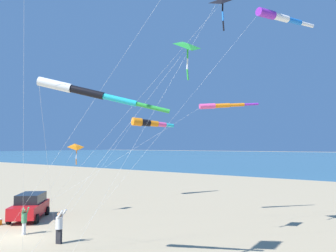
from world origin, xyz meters
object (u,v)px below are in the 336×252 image
object	(u,v)px
kite_delta_long_streamer_right	(222,2)
person_adult_flyer	(59,225)
parked_car	(30,206)
person_child_green_jacket	(24,219)
kite_windsock_purple_drifting	(279,17)
kite_windsock_rainbow_low_near	(221,106)
kite_windsock_red_high_left	(148,123)
kite_delta_striped_overhead	(188,47)
kite_delta_green_low_center	(76,148)
kite_windsock_black_fish_shape	(84,92)

from	to	relation	value
kite_delta_long_streamer_right	person_adult_flyer	bearing A→B (deg)	-51.39
parked_car	person_child_green_jacket	distance (m)	4.55
parked_car	kite_windsock_purple_drifting	bearing A→B (deg)	120.06
kite_windsock_rainbow_low_near	kite_windsock_red_high_left	bearing A→B (deg)	-109.28
person_child_green_jacket	kite_delta_striped_overhead	xyz separation A→B (m)	(-3.84, 9.49, 9.99)
kite_delta_green_low_center	kite_delta_striped_overhead	xyz separation A→B (m)	(1.89, 11.96, 5.63)
kite_delta_green_low_center	parked_car	bearing A→B (deg)	-21.89
person_child_green_jacket	kite_windsock_rainbow_low_near	distance (m)	15.98
kite_windsock_red_high_left	kite_delta_green_low_center	size ratio (longest dim) A/B	2.40
person_child_green_jacket	kite_windsock_black_fish_shape	bearing A→B (deg)	76.10
parked_car	kite_windsock_rainbow_low_near	bearing A→B (deg)	130.63
parked_car	kite_delta_long_streamer_right	size ratio (longest dim) A/B	0.26
person_adult_flyer	kite_delta_striped_overhead	bearing A→B (deg)	121.21
person_adult_flyer	kite_windsock_rainbow_low_near	size ratio (longest dim) A/B	0.14
parked_car	kite_delta_striped_overhead	bearing A→B (deg)	95.36
kite_delta_long_streamer_right	kite_delta_striped_overhead	world-z (taller)	kite_delta_long_streamer_right
person_child_green_jacket	kite_windsock_red_high_left	distance (m)	17.50
parked_car	kite_delta_green_low_center	distance (m)	5.49
parked_car	person_adult_flyer	bearing A→B (deg)	70.68
person_child_green_jacket	kite_windsock_black_fish_shape	world-z (taller)	kite_windsock_black_fish_shape
kite_windsock_red_high_left	kite_delta_long_streamer_right	distance (m)	18.08
kite_windsock_red_high_left	kite_delta_long_streamer_right	world-z (taller)	kite_delta_long_streamer_right
person_adult_flyer	kite_windsock_rainbow_low_near	bearing A→B (deg)	161.86
kite_windsock_rainbow_low_near	kite_windsock_purple_drifting	xyz separation A→B (m)	(0.28, 4.80, 5.91)
kite_delta_green_low_center	kite_windsock_black_fish_shape	world-z (taller)	kite_windsock_black_fish_shape
kite_windsock_red_high_left	kite_delta_striped_overhead	distance (m)	17.75
kite_windsock_rainbow_low_near	kite_delta_striped_overhead	distance (m)	8.79
kite_delta_striped_overhead	kite_windsock_purple_drifting	distance (m)	9.03
parked_car	person_adult_flyer	world-z (taller)	person_adult_flyer
parked_car	kite_windsock_red_high_left	world-z (taller)	kite_windsock_red_high_left
kite_windsock_black_fish_shape	kite_delta_striped_overhead	xyz separation A→B (m)	(-5.78, 1.66, 3.11)
kite_delta_green_low_center	kite_windsock_purple_drifting	size ratio (longest dim) A/B	0.38
kite_windsock_black_fish_shape	kite_windsock_purple_drifting	world-z (taller)	kite_windsock_purple_drifting
kite_windsock_purple_drifting	kite_delta_striped_overhead	bearing A→B (deg)	-17.95
parked_car	person_adult_flyer	xyz separation A→B (m)	(2.48, 7.08, 0.08)
parked_car	kite_windsock_rainbow_low_near	xyz separation A→B (m)	(-9.41, 10.97, 7.62)
person_child_green_jacket	kite_delta_striped_overhead	bearing A→B (deg)	112.06
kite_delta_long_streamer_right	kite_delta_striped_overhead	xyz separation A→B (m)	(2.04, -1.07, -3.00)
parked_car	kite_delta_green_low_center	xyz separation A→B (m)	(-3.13, 1.26, 4.33)
kite_windsock_red_high_left	kite_windsock_purple_drifting	bearing A→B (deg)	75.47
kite_delta_striped_overhead	kite_delta_long_streamer_right	bearing A→B (deg)	152.36
kite_delta_green_low_center	kite_windsock_black_fish_shape	xyz separation A→B (m)	(7.67, 10.30, 2.51)
kite_windsock_rainbow_low_near	parked_car	bearing A→B (deg)	-49.37
person_adult_flyer	kite_windsock_rainbow_low_near	distance (m)	14.61
parked_car	kite_delta_long_streamer_right	bearing A→B (deg)	102.92
person_child_green_jacket	kite_delta_long_streamer_right	world-z (taller)	kite_delta_long_streamer_right
person_adult_flyer	kite_windsock_purple_drifting	xyz separation A→B (m)	(-11.61, 8.70, 13.45)
person_child_green_jacket	kite_windsock_black_fish_shape	distance (m)	10.60
kite_windsock_rainbow_low_near	kite_delta_green_low_center	distance (m)	12.03
kite_delta_striped_overhead	kite_windsock_rainbow_low_near	bearing A→B (deg)	-164.64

